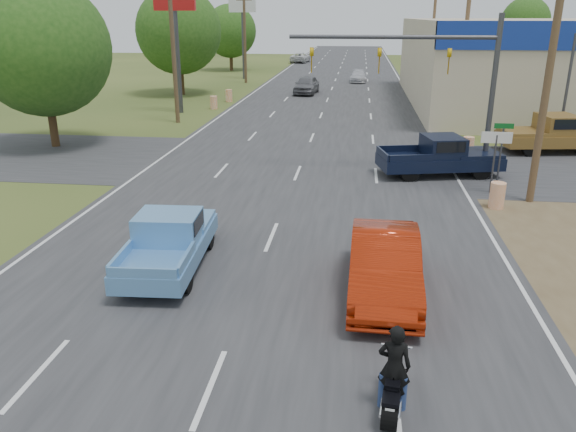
# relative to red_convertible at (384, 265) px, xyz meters

# --- Properties ---
(ground) EXTENTS (200.00, 200.00, 0.00)m
(ground) POSITION_rel_red_convertible_xyz_m (-3.50, -4.44, -0.82)
(ground) COLOR #34451B
(ground) RESTS_ON ground
(main_road) EXTENTS (15.00, 180.00, 0.02)m
(main_road) POSITION_rel_red_convertible_xyz_m (-3.50, 35.56, -0.81)
(main_road) COLOR #2D2D30
(main_road) RESTS_ON ground
(cross_road) EXTENTS (120.00, 10.00, 0.02)m
(cross_road) POSITION_rel_red_convertible_xyz_m (-3.50, 13.56, -0.81)
(cross_road) COLOR #2D2D30
(cross_road) RESTS_ON ground
(utility_pole_1) EXTENTS (2.00, 0.28, 10.00)m
(utility_pole_1) POSITION_rel_red_convertible_xyz_m (6.00, 8.56, 4.49)
(utility_pole_1) COLOR #4C3823
(utility_pole_1) RESTS_ON ground
(utility_pole_2) EXTENTS (2.00, 0.28, 10.00)m
(utility_pole_2) POSITION_rel_red_convertible_xyz_m (6.00, 26.56, 4.49)
(utility_pole_2) COLOR #4C3823
(utility_pole_2) RESTS_ON ground
(utility_pole_3) EXTENTS (2.00, 0.28, 10.00)m
(utility_pole_3) POSITION_rel_red_convertible_xyz_m (6.00, 44.56, 4.49)
(utility_pole_3) COLOR #4C3823
(utility_pole_3) RESTS_ON ground
(utility_pole_5) EXTENTS (2.00, 0.28, 10.00)m
(utility_pole_5) POSITION_rel_red_convertible_xyz_m (-13.00, 23.56, 4.49)
(utility_pole_5) COLOR #4C3823
(utility_pole_5) RESTS_ON ground
(utility_pole_6) EXTENTS (2.00, 0.28, 10.00)m
(utility_pole_6) POSITION_rel_red_convertible_xyz_m (-13.00, 47.56, 4.49)
(utility_pole_6) COLOR #4C3823
(utility_pole_6) RESTS_ON ground
(tree_0) EXTENTS (7.14, 7.14, 8.84)m
(tree_0) POSITION_rel_red_convertible_xyz_m (-17.50, 15.56, 4.44)
(tree_0) COLOR #422D19
(tree_0) RESTS_ON ground
(tree_1) EXTENTS (7.56, 7.56, 9.36)m
(tree_1) POSITION_rel_red_convertible_xyz_m (-17.00, 37.56, 4.75)
(tree_1) COLOR #422D19
(tree_1) RESTS_ON ground
(tree_2) EXTENTS (6.72, 6.72, 8.32)m
(tree_2) POSITION_rel_red_convertible_xyz_m (-17.70, 61.56, 4.13)
(tree_2) COLOR #422D19
(tree_2) RESTS_ON ground
(tree_5) EXTENTS (7.98, 7.98, 9.88)m
(tree_5) POSITION_rel_red_convertible_xyz_m (26.50, 90.56, 5.06)
(tree_5) COLOR #422D19
(tree_5) RESTS_ON ground
(tree_6) EXTENTS (8.82, 8.82, 10.92)m
(tree_6) POSITION_rel_red_convertible_xyz_m (-33.50, 90.56, 5.68)
(tree_6) COLOR #422D19
(tree_6) RESTS_ON ground
(barrel_0) EXTENTS (0.56, 0.56, 1.00)m
(barrel_0) POSITION_rel_red_convertible_xyz_m (4.50, 7.56, -0.32)
(barrel_0) COLOR orange
(barrel_0) RESTS_ON ground
(barrel_1) EXTENTS (0.56, 0.56, 1.00)m
(barrel_1) POSITION_rel_red_convertible_xyz_m (4.90, 16.06, -0.32)
(barrel_1) COLOR orange
(barrel_1) RESTS_ON ground
(barrel_2) EXTENTS (0.56, 0.56, 1.00)m
(barrel_2) POSITION_rel_red_convertible_xyz_m (-12.00, 29.56, -0.32)
(barrel_2) COLOR orange
(barrel_2) RESTS_ON ground
(barrel_3) EXTENTS (0.56, 0.56, 1.00)m
(barrel_3) POSITION_rel_red_convertible_xyz_m (-11.70, 33.56, -0.32)
(barrel_3) COLOR orange
(barrel_3) RESTS_ON ground
(pole_sign_left_near) EXTENTS (3.00, 0.35, 9.20)m
(pole_sign_left_near) POSITION_rel_red_convertible_xyz_m (-14.00, 27.56, 6.35)
(pole_sign_left_near) COLOR #3F3F44
(pole_sign_left_near) RESTS_ON ground
(pole_sign_left_far) EXTENTS (3.00, 0.35, 9.20)m
(pole_sign_left_far) POSITION_rel_red_convertible_xyz_m (-14.00, 51.56, 6.35)
(pole_sign_left_far) COLOR #3F3F44
(pole_sign_left_far) RESTS_ON ground
(lane_sign) EXTENTS (1.20, 0.08, 2.52)m
(lane_sign) POSITION_rel_red_convertible_xyz_m (4.70, 9.56, 1.08)
(lane_sign) COLOR #3F3F44
(lane_sign) RESTS_ON ground
(street_name_sign) EXTENTS (0.80, 0.08, 2.61)m
(street_name_sign) POSITION_rel_red_convertible_xyz_m (5.30, 11.06, 0.79)
(street_name_sign) COLOR #3F3F44
(street_name_sign) RESTS_ON ground
(signal_mast) EXTENTS (9.12, 0.40, 7.00)m
(signal_mast) POSITION_rel_red_convertible_xyz_m (2.32, 12.56, 3.98)
(signal_mast) COLOR #3F3F44
(signal_mast) RESTS_ON ground
(red_convertible) EXTENTS (1.82, 5.02, 1.64)m
(red_convertible) POSITION_rel_red_convertible_xyz_m (0.00, 0.00, 0.00)
(red_convertible) COLOR #981D07
(red_convertible) RESTS_ON ground
(motorcycle) EXTENTS (0.62, 1.91, 0.97)m
(motorcycle) POSITION_rel_red_convertible_xyz_m (-0.00, -4.63, -0.39)
(motorcycle) COLOR black
(motorcycle) RESTS_ON ground
(rider) EXTENTS (0.65, 0.47, 1.65)m
(rider) POSITION_rel_red_convertible_xyz_m (0.00, -4.60, 0.00)
(rider) COLOR black
(rider) RESTS_ON ground
(blue_pickup) EXTENTS (2.17, 5.02, 1.63)m
(blue_pickup) POSITION_rel_red_convertible_xyz_m (-6.05, 0.99, 0.00)
(blue_pickup) COLOR black
(blue_pickup) RESTS_ON ground
(navy_pickup) EXTENTS (5.74, 3.24, 1.80)m
(navy_pickup) POSITION_rel_red_convertible_xyz_m (3.04, 12.08, 0.08)
(navy_pickup) COLOR black
(navy_pickup) RESTS_ON ground
(brown_pickup) EXTENTS (6.26, 3.21, 1.98)m
(brown_pickup) POSITION_rel_red_convertible_xyz_m (9.59, 17.54, 0.18)
(brown_pickup) COLOR black
(brown_pickup) RESTS_ON ground
(distant_car_grey) EXTENTS (2.31, 4.92, 1.63)m
(distant_car_grey) POSITION_rel_red_convertible_xyz_m (-5.66, 39.29, -0.01)
(distant_car_grey) COLOR slate
(distant_car_grey) RESTS_ON ground
(distant_car_silver) EXTENTS (1.84, 4.33, 1.25)m
(distant_car_silver) POSITION_rel_red_convertible_xyz_m (-0.95, 49.81, -0.20)
(distant_car_silver) COLOR silver
(distant_car_silver) RESTS_ON ground
(distant_car_white) EXTENTS (2.95, 5.47, 1.46)m
(distant_car_white) POSITION_rel_red_convertible_xyz_m (-10.00, 75.76, -0.09)
(distant_car_white) COLOR silver
(distant_car_white) RESTS_ON ground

